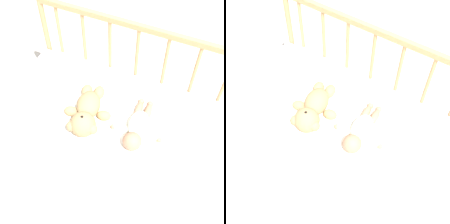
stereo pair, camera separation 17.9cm
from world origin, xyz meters
TOP-DOWN VIEW (x-y plane):
  - ground_plane at (0.00, 0.00)m, footprint 12.00×12.00m
  - crib_mattress at (0.00, 0.00)m, footprint 1.34×0.71m
  - crib_rail at (0.00, 0.38)m, footprint 1.34×0.04m
  - blanket at (0.01, -0.01)m, footprint 0.81×0.51m
  - teddy_bear at (-0.13, -0.07)m, footprint 0.29×0.40m
  - baby at (0.17, -0.03)m, footprint 0.32×0.38m

SIDE VIEW (x-z plane):
  - ground_plane at x=0.00m, z-range 0.00..0.00m
  - crib_mattress at x=0.00m, z-range 0.00..0.53m
  - blanket at x=0.01m, z-range 0.53..0.54m
  - baby at x=0.17m, z-range 0.52..0.63m
  - teddy_bear at x=-0.13m, z-range 0.52..0.67m
  - crib_rail at x=0.00m, z-range 0.19..1.13m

